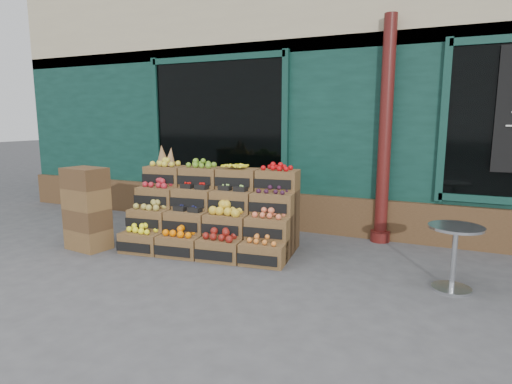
% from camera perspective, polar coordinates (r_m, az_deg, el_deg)
% --- Properties ---
extents(ground, '(60.00, 60.00, 0.00)m').
position_cam_1_polar(ground, '(5.07, -1.24, -10.92)').
color(ground, '#48484B').
rests_on(ground, ground).
extents(shop_facade, '(12.00, 6.24, 4.80)m').
position_cam_1_polar(shop_facade, '(9.62, 12.38, 13.15)').
color(shop_facade, '#0F342C').
rests_on(shop_facade, ground).
extents(crate_display, '(2.38, 1.37, 1.42)m').
position_cam_1_polar(crate_display, '(5.98, -5.73, -3.34)').
color(crate_display, brown).
rests_on(crate_display, ground).
extents(spare_crates, '(0.61, 0.46, 1.13)m').
position_cam_1_polar(spare_crates, '(6.32, -21.63, -2.08)').
color(spare_crates, brown).
rests_on(spare_crates, ground).
extents(bistro_table, '(0.55, 0.55, 0.70)m').
position_cam_1_polar(bistro_table, '(4.95, 24.94, -7.07)').
color(bistro_table, '#AEB2B5').
rests_on(bistro_table, ground).
extents(shopkeeper, '(0.72, 0.53, 1.83)m').
position_cam_1_polar(shopkeeper, '(7.79, -1.42, 3.33)').
color(shopkeeper, '#18562F').
rests_on(shopkeeper, ground).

